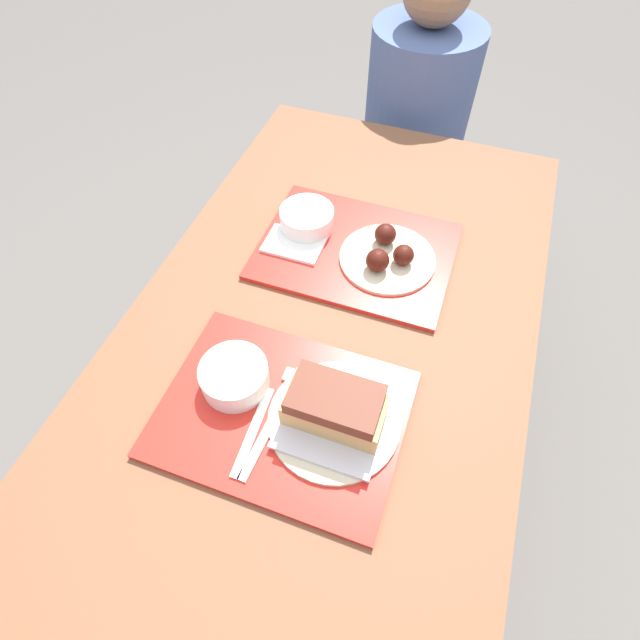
{
  "coord_description": "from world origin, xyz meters",
  "views": [
    {
      "loc": [
        0.18,
        -0.51,
        1.56
      ],
      "look_at": [
        -0.01,
        0.03,
        0.78
      ],
      "focal_mm": 28.0,
      "sensor_mm": 36.0,
      "label": 1
    }
  ],
  "objects_px": {
    "person_seated_across": "(420,92)",
    "bowl_coleslaw_far": "(307,218)",
    "tray_near": "(282,413)",
    "bowl_coleslaw_near": "(234,376)",
    "wings_plate_far": "(387,254)",
    "tray_far": "(356,251)",
    "brisket_sandwich_plate": "(335,411)"
  },
  "relations": [
    {
      "from": "person_seated_across",
      "to": "bowl_coleslaw_far",
      "type": "bearing_deg",
      "value": -98.97
    },
    {
      "from": "tray_near",
      "to": "person_seated_across",
      "type": "bearing_deg",
      "value": 90.58
    },
    {
      "from": "bowl_coleslaw_near",
      "to": "wings_plate_far",
      "type": "xyz_separation_m",
      "value": [
        0.18,
        0.39,
        -0.01
      ]
    },
    {
      "from": "bowl_coleslaw_near",
      "to": "tray_near",
      "type": "bearing_deg",
      "value": -14.14
    },
    {
      "from": "bowl_coleslaw_far",
      "to": "tray_near",
      "type": "bearing_deg",
      "value": -74.88
    },
    {
      "from": "tray_far",
      "to": "wings_plate_far",
      "type": "distance_m",
      "value": 0.08
    },
    {
      "from": "tray_far",
      "to": "person_seated_across",
      "type": "relative_size",
      "value": 0.66
    },
    {
      "from": "bowl_coleslaw_near",
      "to": "bowl_coleslaw_far",
      "type": "bearing_deg",
      "value": 92.99
    },
    {
      "from": "tray_far",
      "to": "bowl_coleslaw_far",
      "type": "distance_m",
      "value": 0.14
    },
    {
      "from": "bowl_coleslaw_near",
      "to": "wings_plate_far",
      "type": "distance_m",
      "value": 0.43
    },
    {
      "from": "bowl_coleslaw_near",
      "to": "brisket_sandwich_plate",
      "type": "xyz_separation_m",
      "value": [
        0.19,
        -0.01,
        0.01
      ]
    },
    {
      "from": "tray_near",
      "to": "tray_far",
      "type": "xyz_separation_m",
      "value": [
        0.0,
        0.43,
        0.0
      ]
    },
    {
      "from": "wings_plate_far",
      "to": "person_seated_across",
      "type": "relative_size",
      "value": 0.32
    },
    {
      "from": "tray_far",
      "to": "tray_near",
      "type": "bearing_deg",
      "value": -90.65
    },
    {
      "from": "bowl_coleslaw_near",
      "to": "bowl_coleslaw_far",
      "type": "distance_m",
      "value": 0.43
    },
    {
      "from": "tray_far",
      "to": "person_seated_across",
      "type": "distance_m",
      "value": 0.73
    },
    {
      "from": "bowl_coleslaw_far",
      "to": "bowl_coleslaw_near",
      "type": "bearing_deg",
      "value": -87.01
    },
    {
      "from": "tray_near",
      "to": "tray_far",
      "type": "distance_m",
      "value": 0.43
    },
    {
      "from": "tray_near",
      "to": "person_seated_across",
      "type": "height_order",
      "value": "person_seated_across"
    },
    {
      "from": "wings_plate_far",
      "to": "brisket_sandwich_plate",
      "type": "bearing_deg",
      "value": -88.01
    },
    {
      "from": "tray_near",
      "to": "wings_plate_far",
      "type": "bearing_deg",
      "value": 79.38
    },
    {
      "from": "tray_far",
      "to": "wings_plate_far",
      "type": "xyz_separation_m",
      "value": [
        0.07,
        -0.01,
        0.02
      ]
    },
    {
      "from": "tray_near",
      "to": "tray_far",
      "type": "relative_size",
      "value": 1.0
    },
    {
      "from": "tray_near",
      "to": "bowl_coleslaw_far",
      "type": "bearing_deg",
      "value": 105.12
    },
    {
      "from": "brisket_sandwich_plate",
      "to": "person_seated_across",
      "type": "relative_size",
      "value": 0.36
    },
    {
      "from": "tray_far",
      "to": "person_seated_across",
      "type": "xyz_separation_m",
      "value": [
        -0.02,
        0.73,
        -0.01
      ]
    },
    {
      "from": "tray_near",
      "to": "brisket_sandwich_plate",
      "type": "height_order",
      "value": "brisket_sandwich_plate"
    },
    {
      "from": "tray_near",
      "to": "wings_plate_far",
      "type": "height_order",
      "value": "wings_plate_far"
    },
    {
      "from": "bowl_coleslaw_far",
      "to": "person_seated_across",
      "type": "xyz_separation_m",
      "value": [
        0.11,
        0.7,
        -0.05
      ]
    },
    {
      "from": "bowl_coleslaw_near",
      "to": "person_seated_across",
      "type": "bearing_deg",
      "value": 85.53
    },
    {
      "from": "tray_near",
      "to": "person_seated_across",
      "type": "relative_size",
      "value": 0.66
    },
    {
      "from": "wings_plate_far",
      "to": "tray_far",
      "type": "bearing_deg",
      "value": 172.76
    }
  ]
}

